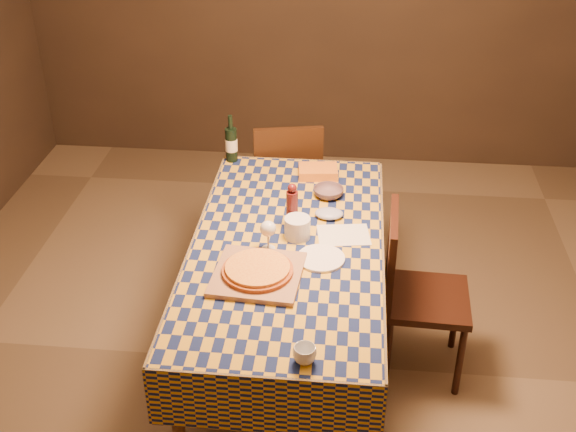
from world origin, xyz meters
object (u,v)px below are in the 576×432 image
at_px(cutting_board, 258,274).
at_px(bowl, 328,192).
at_px(chair_right, 412,286).
at_px(wine_bottle, 231,144).
at_px(pizza, 258,269).
at_px(dining_table, 287,257).
at_px(white_plate, 321,258).
at_px(chair_far, 287,179).

distance_m(cutting_board, bowl, 0.82).
bearing_deg(cutting_board, chair_right, 24.19).
height_order(cutting_board, wine_bottle, wine_bottle).
relative_size(pizza, bowl, 2.33).
bearing_deg(pizza, bowl, 69.64).
bearing_deg(dining_table, white_plate, -33.69).
distance_m(dining_table, pizza, 0.32).
height_order(bowl, chair_far, chair_far).
bearing_deg(bowl, cutting_board, -110.36).
distance_m(dining_table, bowl, 0.53).
bearing_deg(white_plate, bowl, 89.45).
distance_m(dining_table, chair_far, 1.13).
bearing_deg(chair_far, chair_right, -55.17).
bearing_deg(wine_bottle, white_plate, -59.09).
bearing_deg(white_plate, pizza, -149.44).
bearing_deg(cutting_board, dining_table, 69.11).
bearing_deg(pizza, wine_bottle, 105.07).
bearing_deg(pizza, white_plate, 30.56).
height_order(pizza, white_plate, pizza).
distance_m(bowl, wine_bottle, 0.71).
bearing_deg(chair_right, white_plate, -160.06).
relative_size(cutting_board, bowl, 2.42).
distance_m(dining_table, white_plate, 0.22).
xyz_separation_m(dining_table, white_plate, (0.17, -0.11, 0.08)).
height_order(dining_table, wine_bottle, wine_bottle).
bearing_deg(chair_right, wine_bottle, 141.99).
distance_m(bowl, white_plate, 0.60).
xyz_separation_m(pizza, bowl, (0.28, 0.77, -0.01)).
bearing_deg(wine_bottle, dining_table, -64.40).
bearing_deg(dining_table, bowl, 69.95).
distance_m(bowl, chair_far, 0.74).
relative_size(dining_table, cutting_board, 4.68).
bearing_deg(wine_bottle, bowl, -32.55).
bearing_deg(chair_far, pizza, -89.73).
distance_m(wine_bottle, white_plate, 1.14).
distance_m(wine_bottle, chair_far, 0.53).
xyz_separation_m(pizza, wine_bottle, (-0.31, 1.14, 0.07)).
bearing_deg(dining_table, chair_right, 4.61).
xyz_separation_m(bowl, chair_right, (0.45, -0.44, -0.27)).
distance_m(dining_table, cutting_board, 0.31).
height_order(cutting_board, chair_right, chair_right).
height_order(dining_table, chair_far, chair_far).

